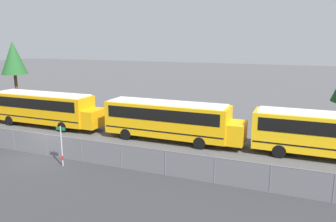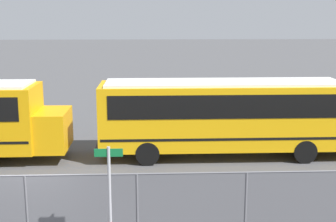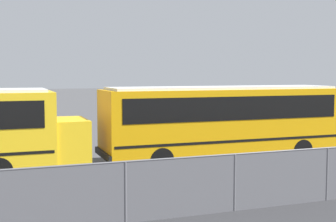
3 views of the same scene
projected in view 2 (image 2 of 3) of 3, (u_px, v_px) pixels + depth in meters
name	position (u px, v px, depth m)	size (l,w,h in m)	color
fence	(26.00, 202.00, 12.75)	(84.73, 0.07, 1.57)	#9EA0A5
school_bus_3	(229.00, 112.00, 19.26)	(11.41, 2.49, 3.15)	#EDA80F
street_sign	(110.00, 195.00, 11.61)	(0.70, 0.09, 2.66)	#B7B7BC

